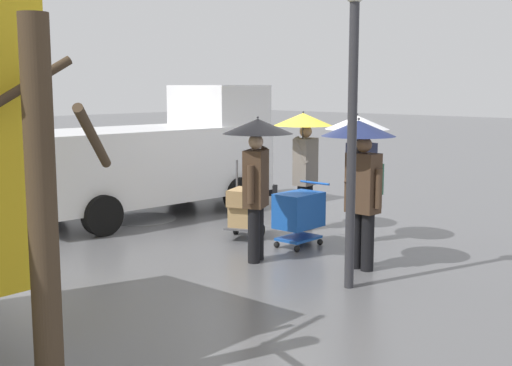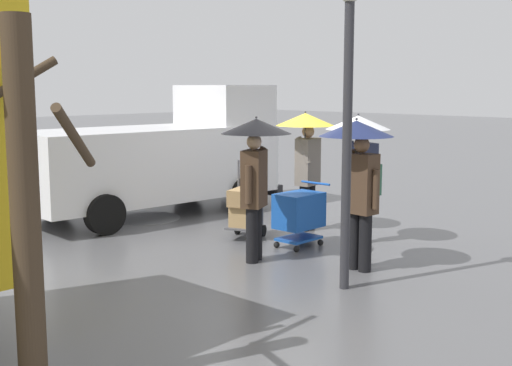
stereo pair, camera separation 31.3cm
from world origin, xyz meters
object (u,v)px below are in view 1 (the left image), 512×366
(pedestrian_white_side, at_px, (361,159))
(pedestrian_far_side, at_px, (359,148))
(pedestrian_black_side, at_px, (304,143))
(pedestrian_pink_side, at_px, (257,155))
(cargo_van_parked_right, at_px, (157,156))
(shopping_cart_vendor, at_px, (299,212))
(street_lamp, at_px, (353,103))
(hand_dolly_boxes, at_px, (243,208))
(bare_tree_near, at_px, (41,198))

(pedestrian_white_side, xyz_separation_m, pedestrian_far_side, (0.93, -1.28, 0.01))
(pedestrian_white_side, bearing_deg, pedestrian_black_side, -33.02)
(pedestrian_pink_side, bearing_deg, pedestrian_white_side, -153.99)
(cargo_van_parked_right, height_order, pedestrian_pink_side, cargo_van_parked_right)
(shopping_cart_vendor, xyz_separation_m, street_lamp, (-1.90, 1.26, 1.80))
(cargo_van_parked_right, bearing_deg, pedestrian_far_side, -171.08)
(cargo_van_parked_right, bearing_deg, street_lamp, 166.03)
(pedestrian_black_side, bearing_deg, pedestrian_pink_side, 111.58)
(pedestrian_white_side, distance_m, pedestrian_far_side, 1.59)
(shopping_cart_vendor, bearing_deg, hand_dolly_boxes, 12.76)
(cargo_van_parked_right, distance_m, street_lamp, 6.06)
(pedestrian_pink_side, relative_size, bare_tree_near, 0.55)
(pedestrian_far_side, bearing_deg, street_lamp, 122.62)
(shopping_cart_vendor, bearing_deg, pedestrian_far_side, -121.67)
(pedestrian_black_side, xyz_separation_m, pedestrian_far_side, (-1.27, 0.15, 0.00))
(pedestrian_pink_side, height_order, street_lamp, street_lamp)
(pedestrian_black_side, distance_m, pedestrian_far_side, 1.28)
(pedestrian_white_side, bearing_deg, pedestrian_far_side, -54.14)
(cargo_van_parked_right, bearing_deg, hand_dolly_boxes, 171.79)
(cargo_van_parked_right, height_order, pedestrian_far_side, cargo_van_parked_right)
(street_lamp, bearing_deg, pedestrian_far_side, -57.38)
(cargo_van_parked_right, relative_size, pedestrian_white_side, 2.53)
(hand_dolly_boxes, xyz_separation_m, pedestrian_black_side, (-0.30, -1.25, 1.05))
(shopping_cart_vendor, distance_m, pedestrian_black_side, 1.61)
(pedestrian_far_side, relative_size, street_lamp, 0.56)
(bare_tree_near, bearing_deg, pedestrian_black_side, -68.08)
(pedestrian_black_side, height_order, bare_tree_near, bare_tree_near)
(pedestrian_black_side, xyz_separation_m, pedestrian_white_side, (-2.20, 1.43, -0.01))
(cargo_van_parked_right, relative_size, shopping_cart_vendor, 5.33)
(pedestrian_white_side, relative_size, pedestrian_far_side, 1.00)
(pedestrian_black_side, distance_m, bare_tree_near, 7.01)
(cargo_van_parked_right, bearing_deg, pedestrian_pink_side, 162.35)
(pedestrian_white_side, bearing_deg, cargo_van_parked_right, -6.35)
(hand_dolly_boxes, bearing_deg, pedestrian_black_side, -103.31)
(pedestrian_pink_side, relative_size, pedestrian_black_side, 1.00)
(shopping_cart_vendor, bearing_deg, street_lamp, 146.43)
(hand_dolly_boxes, distance_m, street_lamp, 3.60)
(cargo_van_parked_right, height_order, street_lamp, street_lamp)
(shopping_cart_vendor, height_order, pedestrian_black_side, pedestrian_black_side)
(pedestrian_white_side, bearing_deg, hand_dolly_boxes, -4.20)
(shopping_cart_vendor, relative_size, hand_dolly_boxes, 0.77)
(pedestrian_white_side, bearing_deg, pedestrian_pink_side, 26.01)
(bare_tree_near, bearing_deg, hand_dolly_boxes, -61.01)
(pedestrian_pink_side, relative_size, pedestrian_white_side, 1.00)
(bare_tree_near, bearing_deg, pedestrian_white_side, -85.30)
(pedestrian_black_side, bearing_deg, pedestrian_white_side, 146.98)
(hand_dolly_boxes, relative_size, pedestrian_far_side, 0.61)
(cargo_van_parked_right, height_order, hand_dolly_boxes, cargo_van_parked_right)
(pedestrian_black_side, distance_m, pedestrian_white_side, 2.62)
(hand_dolly_boxes, bearing_deg, pedestrian_white_side, 175.80)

